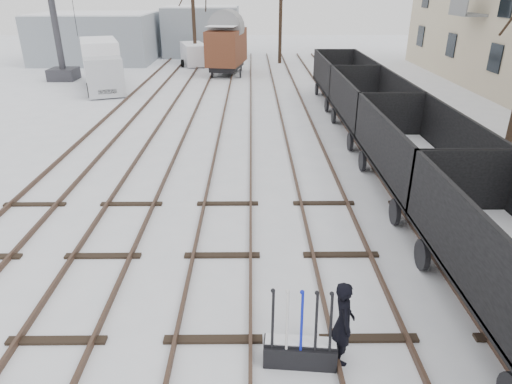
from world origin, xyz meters
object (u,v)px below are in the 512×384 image
(panel_van, at_px, (194,54))
(crane, at_px, (60,44))
(box_van_wagon, at_px, (227,46))
(worker, at_px, (343,322))
(ground_frame, at_px, (300,350))
(lorry, at_px, (101,65))

(panel_van, height_order, crane, crane)
(box_van_wagon, distance_m, panel_van, 5.61)
(worker, bearing_deg, box_van_wagon, 6.97)
(ground_frame, distance_m, box_van_wagon, 29.86)
(worker, distance_m, lorry, 26.55)
(box_van_wagon, distance_m, lorry, 9.64)
(box_van_wagon, bearing_deg, lorry, -134.99)
(worker, relative_size, lorry, 0.23)
(lorry, xyz_separation_m, panel_van, (4.79, 10.11, -0.65))
(ground_frame, height_order, crane, crane)
(lorry, bearing_deg, worker, -84.45)
(box_van_wagon, bearing_deg, worker, -73.64)
(panel_van, distance_m, crane, 10.97)
(worker, xyz_separation_m, lorry, (-11.32, 24.01, 0.76))
(worker, distance_m, crane, 31.52)
(ground_frame, relative_size, box_van_wagon, 0.29)
(worker, height_order, crane, crane)
(crane, bearing_deg, lorry, -42.64)
(box_van_wagon, xyz_separation_m, crane, (-11.73, -2.01, 0.32))
(worker, bearing_deg, panel_van, 11.12)
(ground_frame, bearing_deg, crane, 123.08)
(panel_van, bearing_deg, lorry, -131.59)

